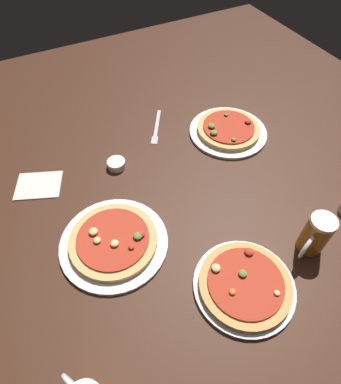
% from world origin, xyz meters
% --- Properties ---
extents(ground_plane, '(2.40, 2.40, 0.03)m').
position_xyz_m(ground_plane, '(0.00, 0.00, -0.01)').
color(ground_plane, '#3D2114').
extents(pizza_plate_near, '(0.33, 0.33, 0.05)m').
position_xyz_m(pizza_plate_near, '(-0.24, -0.09, 0.02)').
color(pizza_plate_near, silver).
rests_on(pizza_plate_near, ground_plane).
extents(pizza_plate_far, '(0.31, 0.31, 0.05)m').
position_xyz_m(pizza_plate_far, '(0.36, 0.19, 0.02)').
color(pizza_plate_far, silver).
rests_on(pizza_plate_far, ground_plane).
extents(pizza_plate_side, '(0.29, 0.29, 0.05)m').
position_xyz_m(pizza_plate_side, '(0.03, -0.39, 0.02)').
color(pizza_plate_side, '#B2B2B7').
rests_on(pizza_plate_side, ground_plane).
extents(beer_mug_dark, '(0.13, 0.08, 0.14)m').
position_xyz_m(beer_mug_dark, '(0.28, -0.37, 0.07)').
color(beer_mug_dark, '#9E6619').
rests_on(beer_mug_dark, ground_plane).
extents(ramekin_sauce, '(0.07, 0.07, 0.03)m').
position_xyz_m(ramekin_sauce, '(-0.12, 0.21, 0.01)').
color(ramekin_sauce, white).
rests_on(ramekin_sauce, ground_plane).
extents(napkin_folded, '(0.19, 0.17, 0.01)m').
position_xyz_m(napkin_folded, '(-0.40, 0.25, 0.00)').
color(napkin_folded, silver).
rests_on(napkin_folded, ground_plane).
extents(fork_left, '(0.13, 0.19, 0.01)m').
position_xyz_m(fork_left, '(0.11, 0.35, 0.00)').
color(fork_left, silver).
rests_on(fork_left, ground_plane).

